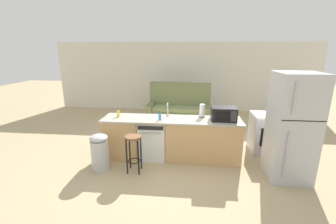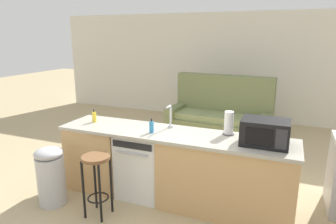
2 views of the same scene
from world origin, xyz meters
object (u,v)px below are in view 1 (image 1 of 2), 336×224
at_px(stove_range, 268,133).
at_px(paper_towel_roll, 202,111).
at_px(dish_soap_bottle, 118,113).
at_px(trash_bin, 100,152).
at_px(kettle, 277,109).
at_px(soap_bottle, 160,116).
at_px(dishwasher, 153,139).
at_px(bar_stool, 134,146).
at_px(couch, 179,110).
at_px(refrigerator, 292,127).
at_px(microwave, 224,114).

xyz_separation_m(stove_range, paper_towel_roll, (-1.55, -0.35, 0.59)).
bearing_deg(dish_soap_bottle, trash_bin, -105.49).
bearing_deg(stove_range, kettle, 37.71).
distance_m(stove_range, soap_bottle, 2.57).
xyz_separation_m(soap_bottle, dish_soap_bottle, (-0.92, 0.13, 0.00)).
distance_m(dishwasher, paper_towel_roll, 1.23).
xyz_separation_m(kettle, bar_stool, (-3.04, -1.33, -0.45)).
bearing_deg(dish_soap_bottle, dishwasher, -3.00).
xyz_separation_m(dish_soap_bottle, bar_stool, (0.49, -0.69, -0.44)).
distance_m(dish_soap_bottle, couch, 2.89).
bearing_deg(couch, dishwasher, -99.45).
xyz_separation_m(refrigerator, dish_soap_bottle, (-3.36, 0.59, 0.00)).
height_order(microwave, dish_soap_bottle, microwave).
xyz_separation_m(microwave, bar_stool, (-1.74, -0.65, -0.50)).
xyz_separation_m(paper_towel_roll, bar_stool, (-1.32, -0.85, -0.50)).
height_order(stove_range, kettle, kettle).
relative_size(dish_soap_bottle, kettle, 0.86).
height_order(microwave, bar_stool, microwave).
distance_m(dishwasher, trash_bin, 1.15).
height_order(paper_towel_roll, bar_stool, paper_towel_roll).
relative_size(kettle, couch, 0.10).
xyz_separation_m(refrigerator, bar_stool, (-2.87, -0.10, -0.44)).
xyz_separation_m(stove_range, microwave, (-1.12, -0.55, 0.59)).
relative_size(dishwasher, paper_towel_roll, 2.98).
height_order(paper_towel_roll, kettle, paper_towel_roll).
distance_m(stove_range, refrigerator, 1.22).
distance_m(stove_range, dish_soap_bottle, 3.44).
relative_size(soap_bottle, kettle, 0.86).
distance_m(stove_range, couch, 2.99).
bearing_deg(refrigerator, trash_bin, -178.40).
bearing_deg(stove_range, bar_stool, -157.36).
distance_m(stove_range, trash_bin, 3.75).
xyz_separation_m(microwave, kettle, (1.29, 0.68, -0.05)).
bearing_deg(refrigerator, dishwasher, 168.07).
xyz_separation_m(stove_range, trash_bin, (-3.55, -1.20, -0.07)).
bearing_deg(kettle, soap_bottle, -163.58).
height_order(kettle, bar_stool, kettle).
height_order(refrigerator, microwave, refrigerator).
bearing_deg(dishwasher, couch, 80.55).
xyz_separation_m(soap_bottle, couch, (0.27, 2.69, -0.58)).
bearing_deg(soap_bottle, paper_towel_roll, 17.92).
height_order(dishwasher, paper_towel_roll, paper_towel_roll).
height_order(paper_towel_roll, dish_soap_bottle, paper_towel_roll).
bearing_deg(paper_towel_roll, refrigerator, -25.67).
height_order(bar_stool, couch, couch).
bearing_deg(bar_stool, stove_range, 22.64).
height_order(dish_soap_bottle, bar_stool, dish_soap_bottle).
relative_size(stove_range, microwave, 1.80).
height_order(paper_towel_roll, soap_bottle, paper_towel_roll).
bearing_deg(microwave, kettle, 27.75).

